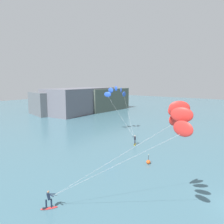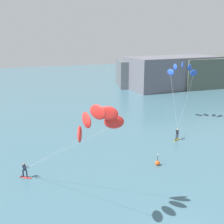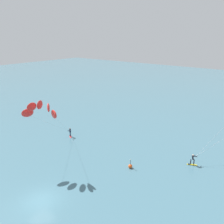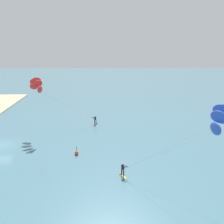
% 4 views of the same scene
% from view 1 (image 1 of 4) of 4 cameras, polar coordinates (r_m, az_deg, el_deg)
% --- Properties ---
extents(kitesurfer_nearshore, '(8.95, 10.93, 10.07)m').
position_cam_1_polar(kitesurfer_nearshore, '(45.78, 1.25, 5.06)').
color(kitesurfer_nearshore, yellow).
rests_on(kitesurfer_nearshore, ground).
extents(kitesurfer_mid_water, '(8.36, 11.62, 9.72)m').
position_cam_1_polar(kitesurfer_mid_water, '(16.75, 15.82, -2.23)').
color(kitesurfer_mid_water, red).
rests_on(kitesurfer_mid_water, ground).
extents(marker_buoy, '(0.56, 0.56, 1.38)m').
position_cam_1_polar(marker_buoy, '(29.97, 9.75, -13.05)').
color(marker_buoy, '#EA5119').
rests_on(marker_buoy, ground).
extents(distant_headland, '(36.03, 20.05, 8.63)m').
position_cam_1_polar(distant_headland, '(78.37, -7.85, 3.11)').
color(distant_headland, '#565B60').
rests_on(distant_headland, ground).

